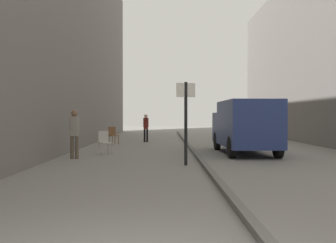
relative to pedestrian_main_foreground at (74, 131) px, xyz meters
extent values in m
plane|color=gray|center=(2.87, 1.61, -1.01)|extent=(80.00, 80.00, 0.00)
cube|color=slate|center=(-2.28, 1.61, 5.14)|extent=(3.11, 40.00, 12.30)
cube|color=#615F5B|center=(4.45, 1.61, -0.95)|extent=(0.16, 40.00, 0.12)
cylinder|color=brown|center=(-0.09, 0.01, -0.60)|extent=(0.12, 0.12, 0.82)
cylinder|color=brown|center=(0.09, -0.01, -0.60)|extent=(0.12, 0.12, 0.82)
cube|color=gray|center=(0.00, 0.00, 0.16)|extent=(0.24, 0.21, 0.70)
cylinder|color=gray|center=(-0.12, 0.01, 0.21)|extent=(0.10, 0.10, 0.60)
cylinder|color=gray|center=(0.12, -0.01, 0.21)|extent=(0.10, 0.10, 0.60)
sphere|color=brown|center=(0.00, 0.00, 0.63)|extent=(0.23, 0.23, 0.23)
cylinder|color=black|center=(2.04, 8.59, -0.63)|extent=(0.11, 0.11, 0.77)
cylinder|color=black|center=(2.20, 8.54, -0.63)|extent=(0.11, 0.11, 0.77)
cube|color=maroon|center=(2.12, 8.57, 0.09)|extent=(0.26, 0.24, 0.66)
cylinder|color=maroon|center=(2.01, 8.60, 0.14)|extent=(0.09, 0.09, 0.56)
cylinder|color=maroon|center=(2.23, 8.53, 0.14)|extent=(0.09, 0.09, 0.56)
sphere|color=tan|center=(2.12, 8.57, 0.52)|extent=(0.21, 0.21, 0.21)
cube|color=navy|center=(6.52, 1.20, 0.23)|extent=(1.96, 3.54, 1.80)
cube|color=navy|center=(6.48, 3.64, 0.00)|extent=(1.93, 1.40, 1.35)
cube|color=black|center=(6.47, 4.12, 0.30)|extent=(1.60, 0.06, 0.59)
cylinder|color=black|center=(5.63, 3.49, -0.61)|extent=(0.23, 0.80, 0.80)
cylinder|color=black|center=(7.33, 3.52, -0.61)|extent=(0.23, 0.80, 0.80)
cylinder|color=black|center=(5.68, 0.13, -0.61)|extent=(0.23, 0.80, 0.80)
cylinder|color=black|center=(7.39, 0.16, -0.61)|extent=(0.23, 0.80, 0.80)
cylinder|color=black|center=(3.90, -1.72, 0.29)|extent=(0.10, 0.10, 2.60)
cube|color=white|center=(3.90, -1.72, 1.34)|extent=(0.59, 0.16, 0.44)
cylinder|color=brown|center=(0.72, 6.79, -0.79)|extent=(0.04, 0.04, 0.45)
cylinder|color=brown|center=(0.43, 6.56, -0.79)|extent=(0.04, 0.04, 0.45)
cylinder|color=brown|center=(0.49, 7.08, -0.79)|extent=(0.04, 0.04, 0.45)
cylinder|color=brown|center=(0.20, 6.85, -0.79)|extent=(0.04, 0.04, 0.45)
cube|color=brown|center=(0.46, 6.82, -0.54)|extent=(0.62, 0.62, 0.04)
cube|color=brown|center=(0.34, 6.98, -0.30)|extent=(0.37, 0.31, 0.45)
cylinder|color=#B7B2A8|center=(1.14, 1.40, -0.79)|extent=(0.04, 0.04, 0.45)
cylinder|color=#B7B2A8|center=(0.84, 1.19, -0.79)|extent=(0.04, 0.04, 0.45)
cylinder|color=#B7B2A8|center=(0.93, 1.71, -0.79)|extent=(0.04, 0.04, 0.45)
cylinder|color=#B7B2A8|center=(0.62, 1.50, -0.79)|extent=(0.04, 0.04, 0.45)
cube|color=#B7B2A8|center=(0.88, 1.45, -0.54)|extent=(0.61, 0.61, 0.04)
cube|color=#B7B2A8|center=(0.77, 1.61, -0.30)|extent=(0.38, 0.28, 0.45)
camera|label=1|loc=(3.25, -13.20, 0.53)|focal=39.34mm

